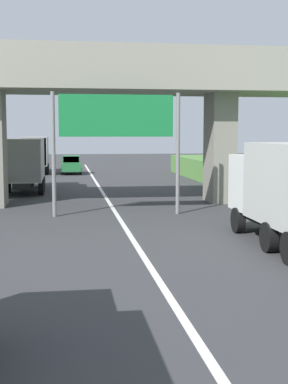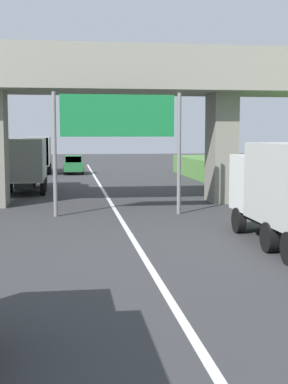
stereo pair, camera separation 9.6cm
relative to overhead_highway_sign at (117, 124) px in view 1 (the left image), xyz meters
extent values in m
cube|color=white|center=(0.00, -1.56, -4.16)|extent=(0.20, 85.39, 0.01)
cube|color=gray|center=(0.00, 4.12, 2.29)|extent=(40.00, 4.80, 1.10)
cube|color=gray|center=(0.00, 1.90, 3.39)|extent=(40.00, 0.36, 1.10)
cube|color=gray|center=(0.00, 6.34, 3.39)|extent=(40.00, 0.36, 1.10)
cube|color=gray|center=(6.06, 4.12, -1.21)|extent=(1.30, 2.20, 5.91)
cylinder|color=slate|center=(-2.85, 0.00, -1.36)|extent=(0.18, 0.18, 5.61)
cylinder|color=slate|center=(2.85, 0.00, -1.36)|extent=(0.18, 0.18, 5.61)
cube|color=#167238|center=(0.00, 0.00, 0.39)|extent=(5.20, 0.12, 1.90)
cube|color=white|center=(0.00, -0.01, 0.39)|extent=(4.89, 0.01, 1.67)
cube|color=black|center=(-4.90, 11.20, -3.51)|extent=(1.10, 7.30, 0.36)
cube|color=orange|center=(-4.90, 13.80, -2.28)|extent=(2.10, 2.10, 2.10)
cube|color=#2D3842|center=(-4.90, 14.82, -1.98)|extent=(1.89, 0.06, 0.90)
cube|color=#B7B7B2|center=(-4.90, 10.15, -2.03)|extent=(2.30, 5.20, 2.60)
cube|color=gray|center=(-4.90, 7.57, -2.03)|extent=(2.21, 0.04, 2.50)
cylinder|color=black|center=(-5.87, 13.80, -3.69)|extent=(0.30, 0.96, 0.96)
cylinder|color=black|center=(-3.93, 13.80, -3.69)|extent=(0.30, 0.96, 0.96)
cylinder|color=black|center=(-5.97, 8.72, -3.69)|extent=(0.30, 0.96, 0.96)
cylinder|color=black|center=(-3.83, 8.72, -3.69)|extent=(0.30, 0.96, 0.96)
cylinder|color=black|center=(-5.97, 10.41, -3.69)|extent=(0.30, 0.96, 0.96)
cylinder|color=black|center=(-3.83, 10.41, -3.69)|extent=(0.30, 0.96, 0.96)
cube|color=black|center=(-5.12, 27.93, -3.51)|extent=(1.10, 7.30, 0.36)
cube|color=gold|center=(-5.12, 30.53, -2.28)|extent=(2.10, 2.10, 2.10)
cube|color=#2D3842|center=(-5.12, 31.55, -1.98)|extent=(1.89, 0.06, 0.90)
cube|color=#B7B7B2|center=(-5.12, 26.88, -2.03)|extent=(2.30, 5.20, 2.60)
cube|color=gray|center=(-5.12, 24.30, -2.03)|extent=(2.21, 0.04, 2.50)
cylinder|color=black|center=(-6.09, 30.53, -3.69)|extent=(0.30, 0.96, 0.96)
cylinder|color=black|center=(-4.15, 30.53, -3.69)|extent=(0.30, 0.96, 0.96)
cylinder|color=black|center=(-6.19, 25.45, -3.69)|extent=(0.30, 0.96, 0.96)
cylinder|color=black|center=(-4.05, 25.45, -3.69)|extent=(0.30, 0.96, 0.96)
cylinder|color=black|center=(-6.19, 27.14, -3.69)|extent=(0.30, 0.96, 0.96)
cylinder|color=black|center=(-4.05, 27.14, -3.69)|extent=(0.30, 0.96, 0.96)
cube|color=silver|center=(5.09, -5.10, -2.28)|extent=(2.10, 2.10, 2.10)
cube|color=#2D3842|center=(5.09, -4.08, -1.98)|extent=(1.89, 0.06, 0.90)
cylinder|color=black|center=(4.12, -5.10, -3.69)|extent=(0.30, 0.96, 0.96)
cylinder|color=black|center=(6.06, -5.10, -3.69)|extent=(0.30, 0.96, 0.96)
cylinder|color=black|center=(4.02, -8.49, -3.69)|extent=(0.30, 0.96, 0.96)
cube|color=#236B38|center=(-1.82, 26.20, -3.47)|extent=(1.76, 4.10, 0.76)
cube|color=#236B38|center=(-1.82, 26.05, -2.77)|extent=(1.56, 1.90, 0.64)
cube|color=#2D3842|center=(-1.82, 25.13, -2.77)|extent=(1.44, 0.06, 0.54)
cylinder|color=black|center=(-2.64, 27.47, -3.85)|extent=(0.22, 0.64, 0.64)
cylinder|color=black|center=(-1.00, 27.47, -3.85)|extent=(0.22, 0.64, 0.64)
cylinder|color=black|center=(-2.64, 24.93, -3.85)|extent=(0.22, 0.64, 0.64)
cylinder|color=black|center=(-1.00, 24.93, -3.85)|extent=(0.22, 0.64, 0.64)
camera|label=1|loc=(-2.31, -24.50, -0.43)|focal=50.32mm
camera|label=2|loc=(-2.22, -24.51, -0.43)|focal=50.32mm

